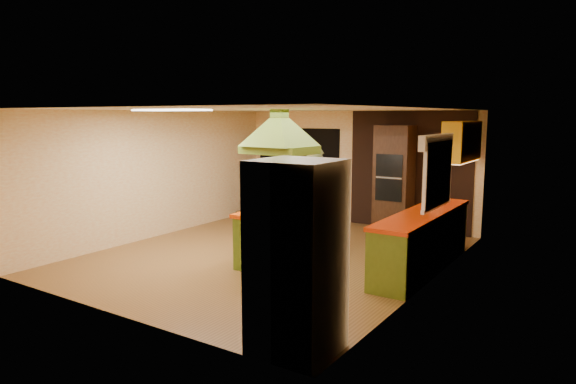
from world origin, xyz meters
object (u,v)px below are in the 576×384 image
Objects in this scene: kitchen_island at (280,234)px; dining_table at (275,202)px; man at (315,196)px; wall_oven at (394,179)px; refrigerator at (297,258)px; canister_large at (439,196)px.

dining_table is (-1.69, 2.32, 0.05)m from kitchen_island.
kitchen_island is 1.33m from man.
wall_oven is 2.29× the size of dining_table.
dining_table is at bearing -40.96° from man.
dining_table is at bearing 124.43° from kitchen_island.
man is 4.43m from refrigerator.
dining_table is at bearing -161.64° from wall_oven.
kitchen_island is at bearing 84.66° from man.
refrigerator is 5.95m from wall_oven.
refrigerator is (2.02, -2.68, 0.54)m from kitchen_island.
canister_large is (2.11, 1.75, 0.58)m from kitchen_island.
wall_oven is at bearing 134.54° from canister_large.
wall_oven reaches higher than refrigerator.
kitchen_island is 3.40m from refrigerator.
wall_oven is at bearing 74.81° from kitchen_island.
canister_large is (0.10, 4.42, 0.05)m from refrigerator.
canister_large is (2.16, 0.51, 0.11)m from man.
kitchen_island is at bearing -103.59° from wall_oven.
dining_table is 4.19× the size of canister_large.
refrigerator reaches higher than kitchen_island.
canister_large is at bearing -174.41° from man.
wall_oven is (0.75, 3.13, 0.65)m from kitchen_island.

